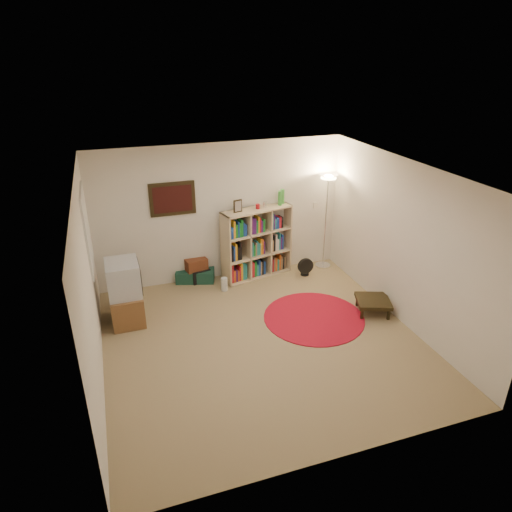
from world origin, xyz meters
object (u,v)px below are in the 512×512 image
(floor_lamp, at_px, (328,191))
(floor_fan, at_px, (305,267))
(bookshelf, at_px, (256,244))
(suitcase, at_px, (195,274))
(tv_stand, at_px, (125,293))
(side_table, at_px, (373,302))

(floor_lamp, bearing_deg, floor_fan, -152.72)
(bookshelf, relative_size, suitcase, 2.01)
(floor_fan, bearing_deg, suitcase, 168.39)
(floor_lamp, distance_m, floor_fan, 1.47)
(bookshelf, xyz_separation_m, tv_stand, (-2.41, -0.85, -0.15))
(tv_stand, bearing_deg, floor_fan, 8.78)
(tv_stand, xyz_separation_m, side_table, (3.78, -1.03, -0.29))
(floor_lamp, xyz_separation_m, tv_stand, (-3.79, -0.81, -1.04))
(floor_lamp, distance_m, tv_stand, 4.02)
(floor_lamp, height_order, floor_fan, floor_lamp)
(floor_fan, relative_size, suitcase, 0.43)
(bookshelf, distance_m, tv_stand, 2.56)
(floor_lamp, bearing_deg, side_table, -90.33)
(tv_stand, bearing_deg, floor_lamp, 11.31)
(tv_stand, distance_m, suitcase, 1.70)
(floor_lamp, xyz_separation_m, suitcase, (-2.50, 0.23, -1.42))
(bookshelf, xyz_separation_m, suitcase, (-1.12, 0.19, -0.53))
(tv_stand, xyz_separation_m, suitcase, (1.29, 1.04, -0.38))
(suitcase, bearing_deg, floor_lamp, 11.46)
(suitcase, relative_size, side_table, 1.18)
(floor_lamp, relative_size, tv_stand, 1.82)
(suitcase, height_order, side_table, side_table)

